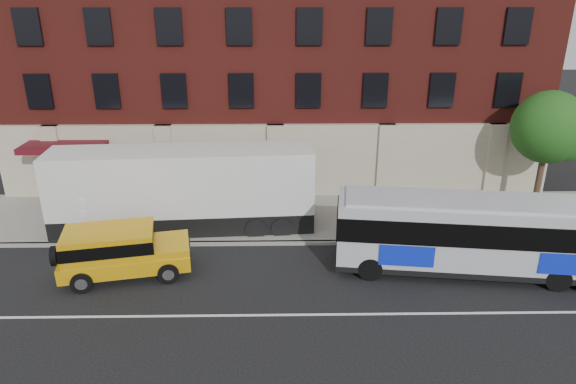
{
  "coord_description": "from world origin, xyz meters",
  "views": [
    {
      "loc": [
        0.24,
        -15.13,
        10.93
      ],
      "look_at": [
        0.57,
        5.5,
        2.78
      ],
      "focal_mm": 32.26,
      "sensor_mm": 36.0,
      "label": 1
    }
  ],
  "objects_px": {
    "sign_pole": "(85,215)",
    "street_tree": "(549,130)",
    "city_bus": "(483,233)",
    "yellow_suv": "(119,249)",
    "shipping_container": "(184,192)"
  },
  "relations": [
    {
      "from": "sign_pole",
      "to": "street_tree",
      "type": "height_order",
      "value": "street_tree"
    },
    {
      "from": "yellow_suv",
      "to": "shipping_container",
      "type": "distance_m",
      "value": 4.68
    },
    {
      "from": "street_tree",
      "to": "city_bus",
      "type": "height_order",
      "value": "street_tree"
    },
    {
      "from": "city_bus",
      "to": "sign_pole",
      "type": "bearing_deg",
      "value": 170.82
    },
    {
      "from": "street_tree",
      "to": "yellow_suv",
      "type": "bearing_deg",
      "value": -162.96
    },
    {
      "from": "city_bus",
      "to": "yellow_suv",
      "type": "relative_size",
      "value": 2.17
    },
    {
      "from": "sign_pole",
      "to": "yellow_suv",
      "type": "height_order",
      "value": "sign_pole"
    },
    {
      "from": "shipping_container",
      "to": "street_tree",
      "type": "bearing_deg",
      "value": 6.02
    },
    {
      "from": "sign_pole",
      "to": "yellow_suv",
      "type": "xyz_separation_m",
      "value": [
        2.24,
        -2.73,
        -0.28
      ]
    },
    {
      "from": "city_bus",
      "to": "street_tree",
      "type": "bearing_deg",
      "value": 49.67
    },
    {
      "from": "sign_pole",
      "to": "street_tree",
      "type": "distance_m",
      "value": 22.49
    },
    {
      "from": "sign_pole",
      "to": "city_bus",
      "type": "bearing_deg",
      "value": -9.18
    },
    {
      "from": "shipping_container",
      "to": "sign_pole",
      "type": "bearing_deg",
      "value": -160.83
    },
    {
      "from": "city_bus",
      "to": "shipping_container",
      "type": "distance_m",
      "value": 13.38
    },
    {
      "from": "sign_pole",
      "to": "city_bus",
      "type": "relative_size",
      "value": 0.21
    }
  ]
}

